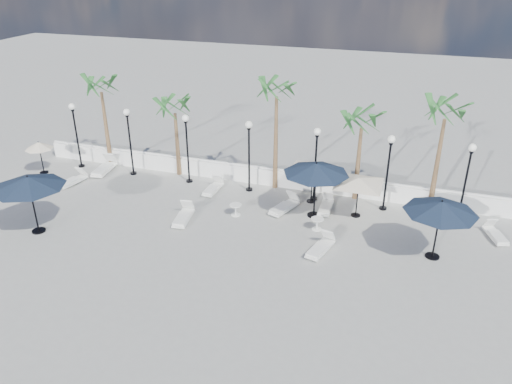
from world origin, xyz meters
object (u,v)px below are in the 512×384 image
(lounger_6, at_px, (321,247))
(parasol_navy_right, at_px, (441,207))
(parasol_navy_left, at_px, (28,182))
(parasol_navy_mid, at_px, (316,169))
(lounger_5, at_px, (326,207))
(parasol_cream_small, at_px, (39,146))
(lounger_4, at_px, (213,188))
(parasol_cream_sq_a, at_px, (313,165))
(lounger_0, at_px, (73,180))
(parasol_cream_sq_b, at_px, (359,178))
(lounger_3, at_px, (284,206))
(lounger_2, at_px, (183,216))
(lounger_1, at_px, (104,168))
(lounger_7, at_px, (496,234))

(lounger_6, bearing_deg, parasol_navy_right, 27.47)
(parasol_navy_left, relative_size, parasol_navy_mid, 1.01)
(lounger_5, bearing_deg, parasol_cream_small, 179.72)
(lounger_4, height_order, parasol_cream_sq_a, parasol_cream_sq_a)
(lounger_0, distance_m, parasol_navy_mid, 13.53)
(parasol_cream_small, bearing_deg, parasol_cream_sq_b, 1.10)
(lounger_3, bearing_deg, parasol_navy_right, 2.53)
(parasol_cream_small, bearing_deg, parasol_navy_mid, -1.00)
(parasol_navy_right, bearing_deg, lounger_2, -178.13)
(lounger_2, bearing_deg, lounger_0, 156.95)
(lounger_4, distance_m, lounger_5, 6.09)
(lounger_2, bearing_deg, lounger_1, 141.61)
(lounger_0, distance_m, parasol_cream_sq_b, 15.41)
(lounger_1, height_order, lounger_7, lounger_1)
(lounger_1, bearing_deg, lounger_3, -14.05)
(parasol_navy_left, bearing_deg, lounger_3, 28.12)
(lounger_0, relative_size, lounger_3, 0.92)
(lounger_6, distance_m, parasol_cream_sq_b, 4.21)
(lounger_2, distance_m, lounger_5, 6.94)
(lounger_0, xyz_separation_m, lounger_1, (0.74, 1.95, 0.04))
(parasol_navy_mid, bearing_deg, lounger_7, 3.01)
(lounger_1, relative_size, lounger_4, 1.26)
(parasol_cream_sq_b, bearing_deg, lounger_4, 177.19)
(lounger_1, distance_m, parasol_cream_small, 3.75)
(parasol_navy_left, height_order, parasol_navy_right, parasol_navy_left)
(lounger_2, distance_m, parasol_cream_sq_a, 6.79)
(lounger_0, relative_size, parasol_navy_left, 0.59)
(lounger_1, bearing_deg, lounger_7, -9.80)
(lounger_2, distance_m, lounger_7, 14.17)
(lounger_4, relative_size, lounger_5, 1.00)
(lounger_7, bearing_deg, lounger_1, 158.65)
(lounger_6, xyz_separation_m, parasol_cream_sq_b, (0.98, 3.69, 1.77))
(lounger_6, bearing_deg, parasol_cream_small, -176.86)
(lounger_0, distance_m, lounger_5, 13.83)
(lounger_1, height_order, lounger_2, lounger_1)
(lounger_0, relative_size, parasol_navy_mid, 0.60)
(parasol_navy_right, distance_m, parasol_cream_sq_a, 6.86)
(lounger_7, relative_size, parasol_navy_right, 0.58)
(lounger_3, height_order, parasol_navy_mid, parasol_navy_mid)
(lounger_4, height_order, lounger_6, lounger_6)
(lounger_1, xyz_separation_m, parasol_cream_sq_b, (14.53, -0.84, 1.72))
(lounger_5, xyz_separation_m, parasol_cream_sq_a, (-0.89, 0.73, 1.80))
(lounger_1, bearing_deg, parasol_cream_small, -167.19)
(lounger_3, relative_size, parasol_navy_left, 0.64)
(lounger_3, distance_m, parasol_navy_right, 7.57)
(lounger_0, relative_size, lounger_4, 1.07)
(parasol_navy_left, bearing_deg, parasol_navy_mid, 24.70)
(parasol_cream_sq_b, bearing_deg, parasol_navy_left, -156.25)
(lounger_4, bearing_deg, parasol_cream_small, -174.97)
(lounger_7, relative_size, parasol_cream_sq_a, 0.39)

